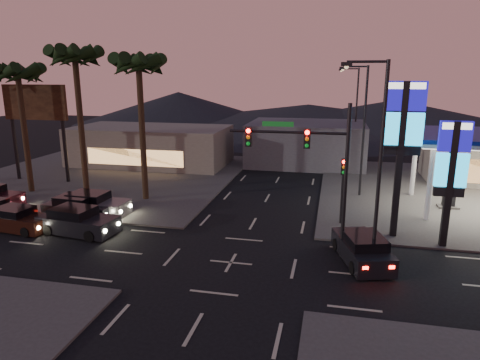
% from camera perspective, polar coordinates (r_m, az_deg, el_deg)
% --- Properties ---
extents(ground, '(140.00, 140.00, 0.00)m').
position_cam_1_polar(ground, '(22.23, -1.22, -10.96)').
color(ground, black).
rests_on(ground, ground).
extents(corner_lot_ne, '(24.00, 24.00, 0.12)m').
position_cam_1_polar(corner_lot_ne, '(38.45, 28.97, -1.84)').
color(corner_lot_ne, '#47443F').
rests_on(corner_lot_ne, ground).
extents(corner_lot_nw, '(24.00, 24.00, 0.12)m').
position_cam_1_polar(corner_lot_nw, '(42.26, -17.40, 0.58)').
color(corner_lot_nw, '#47443F').
rests_on(corner_lot_nw, ground).
extents(pylon_sign_tall, '(2.20, 0.35, 9.00)m').
position_cam_1_polar(pylon_sign_tall, '(25.53, 20.83, 6.37)').
color(pylon_sign_tall, black).
rests_on(pylon_sign_tall, ground).
extents(pylon_sign_short, '(1.60, 0.35, 7.00)m').
position_cam_1_polar(pylon_sign_short, '(25.31, 26.39, 1.77)').
color(pylon_sign_short, black).
rests_on(pylon_sign_short, ground).
extents(traffic_signal_mast, '(6.10, 0.39, 8.00)m').
position_cam_1_polar(traffic_signal_mast, '(21.99, 9.52, 2.92)').
color(traffic_signal_mast, black).
rests_on(traffic_signal_mast, ground).
extents(pedestal_signal, '(0.32, 0.39, 4.30)m').
position_cam_1_polar(pedestal_signal, '(27.34, 13.56, -0.07)').
color(pedestal_signal, black).
rests_on(pedestal_signal, ground).
extents(streetlight_near, '(2.14, 0.25, 10.00)m').
position_cam_1_polar(streetlight_near, '(21.00, 17.73, 3.29)').
color(streetlight_near, black).
rests_on(streetlight_near, ground).
extents(streetlight_mid, '(2.14, 0.25, 10.00)m').
position_cam_1_polar(streetlight_mid, '(33.84, 15.89, 7.24)').
color(streetlight_mid, black).
rests_on(streetlight_mid, ground).
extents(streetlight_far, '(2.14, 0.25, 10.00)m').
position_cam_1_polar(streetlight_far, '(47.77, 15.00, 9.10)').
color(streetlight_far, black).
rests_on(streetlight_far, ground).
extents(palm_a, '(4.41, 4.41, 10.86)m').
position_cam_1_polar(palm_a, '(32.20, -13.32, 13.70)').
color(palm_a, black).
rests_on(palm_a, ground).
extents(palm_b, '(4.41, 4.41, 11.46)m').
position_cam_1_polar(palm_b, '(34.64, -21.08, 14.05)').
color(palm_b, black).
rests_on(palm_b, ground).
extents(palm_c, '(4.41, 4.41, 10.26)m').
position_cam_1_polar(palm_c, '(37.59, -27.45, 11.69)').
color(palm_c, black).
rests_on(palm_c, ground).
extents(billboard, '(6.00, 0.30, 8.50)m').
position_cam_1_polar(billboard, '(41.37, -25.59, 8.40)').
color(billboard, black).
rests_on(billboard, ground).
extents(building_far_west, '(16.00, 8.00, 4.00)m').
position_cam_1_polar(building_far_west, '(46.23, -11.76, 4.49)').
color(building_far_west, '#726B5B').
rests_on(building_far_west, ground).
extents(building_far_mid, '(12.00, 9.00, 4.40)m').
position_cam_1_polar(building_far_mid, '(46.23, 8.86, 4.87)').
color(building_far_mid, '#4C4C51').
rests_on(building_far_mid, ground).
extents(hill_left, '(40.00, 40.00, 6.00)m').
position_cam_1_polar(hill_left, '(85.22, -8.16, 9.52)').
color(hill_left, black).
rests_on(hill_left, ground).
extents(hill_right, '(50.00, 50.00, 5.00)m').
position_cam_1_polar(hill_right, '(80.53, 19.90, 8.23)').
color(hill_right, black).
rests_on(hill_right, ground).
extents(hill_center, '(60.00, 60.00, 4.00)m').
position_cam_1_polar(hill_center, '(80.07, 9.07, 8.50)').
color(hill_center, black).
rests_on(hill_center, ground).
extents(car_lane_a_front, '(5.03, 2.55, 1.59)m').
position_cam_1_polar(car_lane_a_front, '(27.64, -20.86, -5.19)').
color(car_lane_a_front, black).
rests_on(car_lane_a_front, ground).
extents(car_lane_a_mid, '(4.52, 2.29, 1.43)m').
position_cam_1_polar(car_lane_a_mid, '(29.75, -27.55, -4.69)').
color(car_lane_a_mid, black).
rests_on(car_lane_a_mid, ground).
extents(car_lane_b_front, '(4.98, 2.21, 1.60)m').
position_cam_1_polar(car_lane_b_front, '(30.68, -19.06, -3.16)').
color(car_lane_b_front, '#5C5D5F').
rests_on(car_lane_b_front, ground).
extents(car_lane_b_mid, '(4.83, 2.19, 1.55)m').
position_cam_1_polar(car_lane_b_mid, '(30.38, -20.63, -3.50)').
color(car_lane_b_mid, black).
rests_on(car_lane_b_mid, ground).
extents(suv_station, '(3.10, 4.90, 1.53)m').
position_cam_1_polar(suv_station, '(22.91, 15.99, -8.81)').
color(suv_station, black).
rests_on(suv_station, ground).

